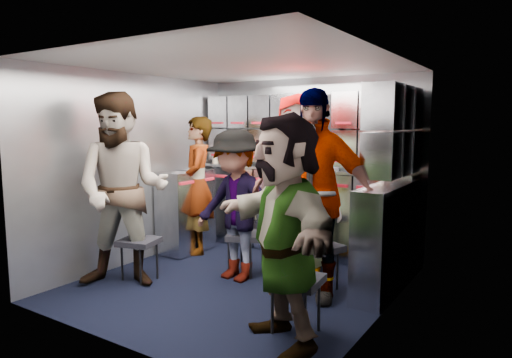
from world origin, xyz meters
The scene contains 29 objects.
floor centered at (0.00, 0.00, 0.00)m, with size 3.00×3.00×0.00m, color black.
wall_back centered at (0.00, 1.50, 1.05)m, with size 2.80×0.04×2.10m, color gray.
wall_left centered at (-1.40, 0.00, 1.05)m, with size 0.04×3.00×2.10m, color gray.
wall_right centered at (1.40, 0.00, 1.05)m, with size 0.04×3.00×2.10m, color gray.
ceiling centered at (0.00, 0.00, 2.10)m, with size 2.80×3.00×0.02m, color silver.
cart_bank_back centered at (0.00, 1.29, 0.49)m, with size 2.68×0.38×0.99m, color #999EA8.
cart_bank_left centered at (-1.19, 0.56, 0.49)m, with size 0.38×0.76×0.99m, color #999EA8.
counter centered at (0.00, 1.29, 1.01)m, with size 2.68×0.42×0.03m, color #ACAFB4.
locker_bank_back centered at (0.00, 1.35, 1.49)m, with size 2.68×0.28×0.82m, color #999EA8.
locker_bank_right centered at (1.25, 0.70, 1.49)m, with size 0.28×1.00×0.82m, color #999EA8.
right_cabinet centered at (1.25, 0.60, 0.50)m, with size 0.28×1.20×1.00m, color #999EA8.
coffee_niche centered at (0.18, 1.41, 1.47)m, with size 0.46×0.16×0.84m, color black, non-canonical shape.
red_latch_strip centered at (0.00, 1.09, 0.88)m, with size 2.60×0.02×0.03m, color #B11525.
jump_seat_near_left centered at (-0.90, -0.47, 0.37)m, with size 0.43×0.41×0.42m.
jump_seat_mid_left centered at (-0.11, 0.26, 0.38)m, with size 0.47×0.46×0.43m.
jump_seat_center centered at (0.31, 0.77, 0.44)m, with size 0.55×0.54×0.50m.
jump_seat_mid_right centered at (0.73, 0.23, 0.39)m, with size 0.49×0.47×0.44m.
jump_seat_near_right centered at (0.96, -0.65, 0.38)m, with size 0.40×0.38×0.43m.
attendant_standing centered at (-1.05, 0.61, 0.82)m, with size 0.60×0.39×1.64m, color black.
attendant_arc_a centered at (-0.90, -0.65, 0.93)m, with size 0.90×0.70×1.85m, color black.
attendant_arc_b centered at (-0.11, 0.08, 0.75)m, with size 0.97×0.56×1.50m, color black.
attendant_arc_c centered at (0.31, 0.59, 0.93)m, with size 0.91×0.59×1.86m, color black.
attendant_arc_d centered at (0.73, 0.05, 0.93)m, with size 1.09×0.45×1.86m, color black.
attendant_arc_e centered at (0.96, -0.83, 0.82)m, with size 1.52×0.48×1.64m, color black.
bottle_left centered at (-0.83, 1.24, 1.14)m, with size 0.07×0.07×0.22m, color white.
bottle_mid centered at (-0.16, 1.24, 1.14)m, with size 0.07×0.07×0.22m, color white.
bottle_right centered at (0.46, 1.24, 1.16)m, with size 0.06×0.06×0.27m, color white.
cup_left centered at (-1.25, 1.23, 1.08)m, with size 0.08×0.08×0.09m, color beige.
cup_right centered at (0.97, 1.23, 1.08)m, with size 0.08×0.08×0.10m, color beige.
Camera 1 is at (2.48, -3.54, 1.57)m, focal length 32.00 mm.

